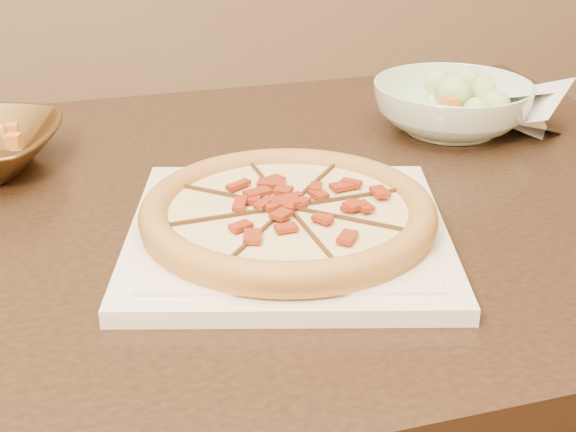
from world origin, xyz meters
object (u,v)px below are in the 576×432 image
dining_table (184,279)px  salad_bowl (452,107)px  pizza (288,213)px  plate (288,232)px

dining_table → salad_bowl: size_ratio=6.22×
pizza → salad_bowl: salad_bowl is taller
plate → salad_bowl: salad_bowl is taller
pizza → salad_bowl: (0.31, 0.29, 0.00)m
plate → pizza: bearing=26.8°
dining_table → pizza: pizza is taller
salad_bowl → pizza: bearing=-137.6°
dining_table → plate: (0.10, -0.13, 0.11)m
dining_table → salad_bowl: 0.47m
dining_table → plate: size_ratio=3.54×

